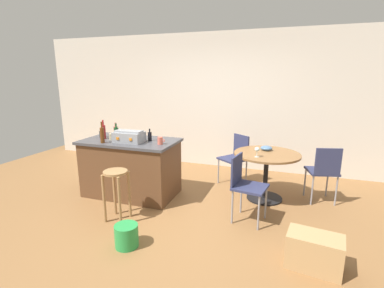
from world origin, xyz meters
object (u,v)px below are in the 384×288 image
bottle_2 (102,135)px  cardboard_box (314,252)px  cup_3 (126,134)px  wine_glass (257,150)px  kitchen_island (131,167)px  bottle_0 (116,132)px  wooden_stool (116,185)px  cup_1 (102,134)px  folding_chair_near (245,183)px  folding_chair_far (324,170)px  toolbox (129,137)px  serving_bowl (266,148)px  bottle_3 (150,136)px  cup_0 (160,141)px  cup_2 (112,137)px  bottle_4 (116,131)px  bottle_1 (104,132)px  dining_table (266,164)px  plastic_bucket (127,236)px  folding_chair_left (236,156)px

bottle_2 → cardboard_box: 3.11m
cup_3 → wine_glass: 2.10m
kitchen_island → bottle_0: 0.61m
wooden_stool → cup_1: bearing=133.4°
cardboard_box → folding_chair_near: bearing=137.1°
folding_chair_far → toolbox: bearing=-164.6°
kitchen_island → bottle_0: size_ratio=6.23×
bottle_0 → serving_bowl: size_ratio=1.30×
bottle_2 → bottle_3: bottle_2 is taller
cup_3 → folding_chair_near: bearing=-13.0°
cup_0 → cardboard_box: bearing=-23.8°
toolbox → cup_2: (-0.34, 0.05, -0.04)m
bottle_4 → folding_chair_far: bearing=8.2°
bottle_3 → cup_0: bearing=-32.8°
cup_3 → bottle_1: bearing=-136.2°
kitchen_island → dining_table: kitchen_island is taller
bottle_2 → cup_1: bearing=127.4°
cup_1 → kitchen_island: bearing=-4.4°
kitchen_island → wooden_stool: kitchen_island is taller
wooden_stool → serving_bowl: bearing=40.1°
bottle_0 → cup_2: size_ratio=1.90×
cup_2 → cup_3: bearing=73.5°
bottle_0 → bottle_4: size_ratio=1.05×
cardboard_box → plastic_bucket: cardboard_box is taller
dining_table → cup_3: bearing=-172.4°
kitchen_island → cup_2: bearing=-164.9°
bottle_4 → cup_0: size_ratio=1.99×
cup_1 → bottle_2: bearing=-52.6°
serving_bowl → wine_glass: bearing=-102.6°
bottle_4 → cup_0: bottle_4 is taller
dining_table → folding_chair_near: size_ratio=1.12×
bottle_1 → plastic_bucket: size_ratio=1.14×
folding_chair_near → bottle_3: bearing=167.8°
kitchen_island → cup_1: size_ratio=12.53×
dining_table → bottle_4: (-2.40, -0.32, 0.42)m
plastic_bucket → dining_table: bearing=53.4°
wine_glass → cup_0: bearing=-165.8°
folding_chair_left → cup_0: bearing=-129.5°
folding_chair_near → dining_table: bearing=75.2°
bottle_0 → serving_bowl: (2.29, 0.60, -0.21)m
bottle_4 → cup_3: 0.18m
bottle_2 → cup_3: bearing=79.4°
dining_table → plastic_bucket: 2.28m
toolbox → cardboard_box: toolbox is taller
folding_chair_near → bottle_4: size_ratio=3.87×
bottle_0 → cup_3: 0.17m
kitchen_island → wine_glass: kitchen_island is taller
cup_0 → serving_bowl: bearing=28.2°
bottle_1 → cardboard_box: (3.07, -0.97, -0.83)m
cup_1 → plastic_bucket: (1.23, -1.34, -0.81)m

